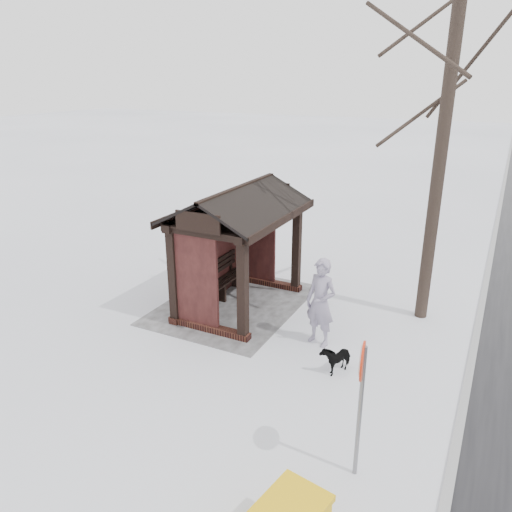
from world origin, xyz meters
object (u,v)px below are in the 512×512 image
Objects in this scene: bus_shelter at (233,223)px; tree_near at (455,42)px; pedestrian at (321,302)px; road_sign at (361,381)px; dog at (336,357)px.

tree_near reaches higher than bus_shelter.
road_sign is (3.36, 1.77, 0.61)m from pedestrian.
tree_near is at bearing 69.15° from pedestrian.
bus_shelter is at bearing -71.01° from tree_near.
bus_shelter is 2.98m from pedestrian.
bus_shelter is 6.10m from tree_near.
pedestrian is at bearing -162.05° from road_sign.
tree_near is (-1.50, 4.36, 3.99)m from bus_shelter.
road_sign is at bearing 46.00° from bus_shelter.
tree_near is at bearing 108.99° from bus_shelter.
road_sign is at bearing -43.84° from dog.
bus_shelter is 1.66× the size of road_sign.
bus_shelter reaches higher than dog.
pedestrian reaches higher than dog.
bus_shelter reaches higher than pedestrian.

